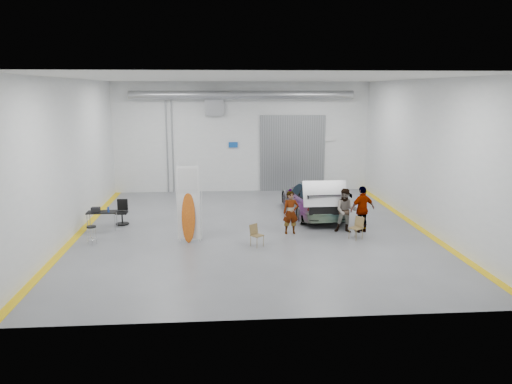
{
  "coord_description": "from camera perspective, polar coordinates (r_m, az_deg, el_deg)",
  "views": [
    {
      "loc": [
        -1.34,
        -19.4,
        5.58
      ],
      "look_at": [
        0.17,
        0.34,
        1.5
      ],
      "focal_mm": 35.0,
      "sensor_mm": 36.0,
      "label": 1
    }
  ],
  "objects": [
    {
      "name": "ground",
      "position": [
        20.23,
        -0.42,
        -4.37
      ],
      "size": [
        16.0,
        16.0,
        0.0
      ],
      "primitive_type": "plane",
      "color": "slate",
      "rests_on": "ground"
    },
    {
      "name": "shop_stool",
      "position": [
        19.24,
        -18.25,
        -4.74
      ],
      "size": [
        0.36,
        0.36,
        0.7
      ],
      "rotation": [
        0.0,
        0.0,
        0.08
      ],
      "color": "black",
      "rests_on": "ground"
    },
    {
      "name": "work_table",
      "position": [
        21.1,
        -17.39,
        -2.16
      ],
      "size": [
        1.19,
        0.63,
        0.96
      ],
      "rotation": [
        0.0,
        0.0,
        0.04
      ],
      "color": "gray",
      "rests_on": "ground"
    },
    {
      "name": "person_b",
      "position": [
        20.01,
        10.22,
        -2.11
      ],
      "size": [
        0.98,
        0.82,
        1.77
      ],
      "primitive_type": "imported",
      "rotation": [
        0.0,
        0.0,
        -0.19
      ],
      "color": "slate",
      "rests_on": "ground"
    },
    {
      "name": "folding_chair_near",
      "position": [
        18.12,
        0.11,
        -5.46
      ],
      "size": [
        0.53,
        0.59,
        0.8
      ],
      "rotation": [
        0.0,
        0.0,
        0.7
      ],
      "color": "olive",
      "rests_on": "ground"
    },
    {
      "name": "room_shell",
      "position": [
        21.73,
        -0.21,
        7.68
      ],
      "size": [
        14.02,
        16.18,
        6.01
      ],
      "color": "silver",
      "rests_on": "ground"
    },
    {
      "name": "person_a",
      "position": [
        19.58,
        3.99,
        -2.35
      ],
      "size": [
        0.64,
        0.44,
        1.7
      ],
      "primitive_type": "imported",
      "rotation": [
        0.0,
        0.0,
        0.06
      ],
      "color": "brown",
      "rests_on": "ground"
    },
    {
      "name": "surfboard_display",
      "position": [
        18.52,
        -7.63,
        -2.06
      ],
      "size": [
        0.85,
        0.31,
        3.03
      ],
      "rotation": [
        0.0,
        0.0,
        -0.14
      ],
      "color": "white",
      "rests_on": "ground"
    },
    {
      "name": "folding_chair_far",
      "position": [
        19.32,
        11.32,
        -4.55
      ],
      "size": [
        0.55,
        0.66,
        0.86
      ],
      "rotation": [
        0.0,
        0.0,
        -0.98
      ],
      "color": "olive",
      "rests_on": "ground"
    },
    {
      "name": "person_c",
      "position": [
        20.17,
        12.07,
        -1.94
      ],
      "size": [
        1.16,
        0.75,
        1.86
      ],
      "primitive_type": "imported",
      "rotation": [
        0.0,
        0.0,
        3.45
      ],
      "color": "brown",
      "rests_on": "ground"
    },
    {
      "name": "office_chair",
      "position": [
        21.72,
        -15.04,
        -2.41
      ],
      "size": [
        0.55,
        0.55,
        1.03
      ],
      "rotation": [
        0.0,
        0.0,
        -0.02
      ],
      "color": "black",
      "rests_on": "ground"
    },
    {
      "name": "sedan_car",
      "position": [
        22.66,
        6.57,
        -0.7
      ],
      "size": [
        2.5,
        5.4,
        1.53
      ],
      "primitive_type": "imported",
      "rotation": [
        0.0,
        0.0,
        3.21
      ],
      "color": "white",
      "rests_on": "ground"
    },
    {
      "name": "trunk_lid",
      "position": [
        20.22,
        7.89,
        0.03
      ],
      "size": [
        1.78,
        1.08,
        0.04
      ],
      "primitive_type": "cube",
      "color": "silver",
      "rests_on": "sedan_car"
    }
  ]
}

